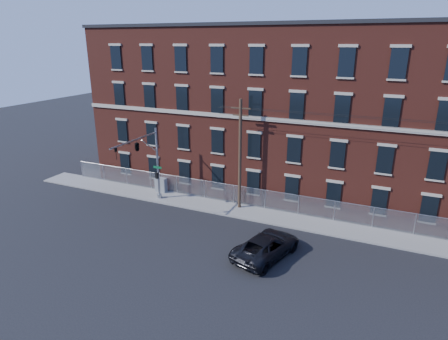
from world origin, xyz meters
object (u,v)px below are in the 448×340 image
at_px(utility_pole_near, 240,153).
at_px(pickup_truck, 266,246).
at_px(traffic_signal_mast, 142,152).
at_px(utility_cabinet, 161,185).

bearing_deg(utility_pole_near, pickup_truck, -55.07).
height_order(traffic_signal_mast, utility_pole_near, utility_pole_near).
xyz_separation_m(utility_pole_near, pickup_truck, (4.86, -6.96, -4.52)).
bearing_deg(pickup_truck, traffic_signal_mast, 0.94).
bearing_deg(traffic_signal_mast, utility_cabinet, 101.33).
distance_m(traffic_signal_mast, pickup_truck, 14.10).
relative_size(utility_pole_near, utility_cabinet, 6.88).
xyz_separation_m(traffic_signal_mast, pickup_truck, (12.86, -3.54, -4.57)).
xyz_separation_m(pickup_truck, utility_cabinet, (-13.63, 7.36, 0.02)).
height_order(utility_pole_near, pickup_truck, utility_pole_near).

